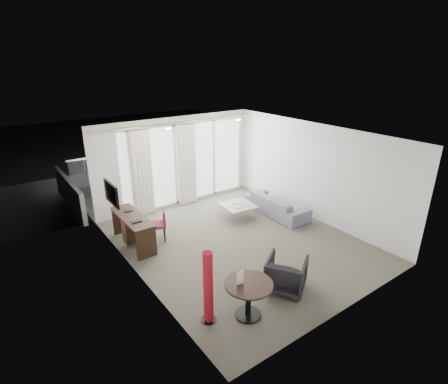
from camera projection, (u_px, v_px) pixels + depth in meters
floor at (238, 242)px, 8.42m from camera, size 5.00×6.00×0.00m
ceiling at (240, 135)px, 7.48m from camera, size 5.00×6.00×0.00m
wall_left at (135, 220)px, 6.59m from camera, size 0.00×6.00×2.60m
wall_right at (313, 172)px, 9.31m from camera, size 0.00×6.00×2.60m
wall_front at (353, 246)px, 5.68m from camera, size 5.00×0.00×2.60m
window_panel at (186, 163)px, 10.41m from camera, size 4.00×0.02×2.38m
window_frame at (186, 163)px, 10.40m from camera, size 4.10×0.06×2.44m
curtain_left at (142, 173)px, 9.50m from camera, size 0.60×0.20×2.38m
curtain_right at (187, 165)px, 10.26m from camera, size 0.60×0.20×2.38m
curtain_track at (177, 123)px, 9.67m from camera, size 4.80×0.04×0.04m
downlight_a at (168, 129)px, 8.20m from camera, size 0.12×0.12×0.02m
downlight_b at (239, 120)px, 9.34m from camera, size 0.12×0.12×0.02m
desk at (133, 230)px, 8.18m from camera, size 0.49×1.57×0.74m
tv at (111, 194)px, 7.70m from camera, size 0.05×0.80×0.50m
desk_chair at (157, 225)px, 8.39m from camera, size 0.54×0.53×0.78m
round_table at (248, 300)px, 5.92m from camera, size 1.04×1.04×0.66m
menu_card at (240, 280)px, 5.77m from camera, size 0.13×0.03×0.23m
red_lamp at (208, 288)px, 5.68m from camera, size 0.29×0.29×1.32m
tub_armchair at (286, 274)px, 6.62m from camera, size 0.99×0.99×0.66m
coffee_table at (238, 211)px, 9.63m from camera, size 0.91×0.91×0.38m
remote at (235, 205)px, 9.57m from camera, size 0.09×0.18×0.02m
magazine at (236, 207)px, 9.44m from camera, size 0.32×0.37×0.02m
sofa at (277, 205)px, 9.80m from camera, size 0.76×1.94×0.57m
terrace_slab at (165, 188)px, 12.01m from camera, size 5.60×3.00×0.12m
rattan_chair_a at (171, 173)px, 12.11m from camera, size 0.62×0.62×0.77m
rattan_chair_b at (202, 166)px, 12.84m from camera, size 0.67×0.67×0.78m
rattan_table at (192, 183)px, 11.65m from camera, size 0.55×0.55×0.46m
balustrade at (146, 163)px, 12.91m from camera, size 5.50×0.06×1.05m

